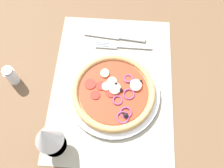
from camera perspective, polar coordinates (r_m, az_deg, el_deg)
name	(u,v)px	position (r cm, az deg, el deg)	size (l,w,h in cm)	color
ground_plane	(112,86)	(75.80, 0.05, -0.54)	(190.00, 140.00, 2.40)	brown
placemat	(112,84)	(74.53, 0.05, -0.09)	(48.98, 35.55, 0.40)	#A39984
plate	(113,94)	(72.42, 0.33, -2.25)	(26.75, 26.75, 1.19)	white
pizza	(114,91)	(70.88, 0.39, -1.70)	(24.00, 24.00, 2.67)	tan
fork	(120,46)	(80.83, 1.89, 8.64)	(2.23, 18.02, 0.44)	#B2B5BA
knife	(114,36)	(82.97, 0.47, 10.85)	(3.66, 20.06, 0.62)	#B2B5BA
wine_glass	(46,136)	(61.13, -14.78, -11.40)	(7.20, 7.20, 14.90)	silver
pepper_shaker	(11,76)	(78.08, -22.02, 1.77)	(3.20, 3.20, 6.70)	silver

